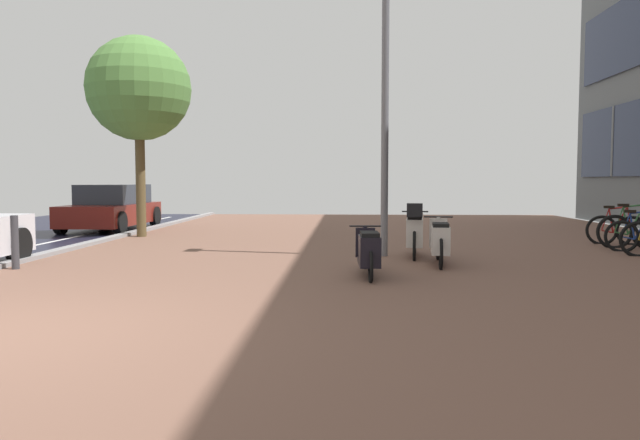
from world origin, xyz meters
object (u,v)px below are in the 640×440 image
Objects in this scene: parked_car_far at (112,208)px; street_tree at (139,89)px; lamp_post at (385,91)px; bollard_far at (15,242)px; bicycle_rack_09 at (617,230)px; scooter_far at (415,232)px; bicycle_rack_07 at (639,236)px; scooter_mid at (368,252)px; bicycle_rack_08 at (632,231)px; scooter_near at (440,242)px.

parked_car_far is 0.78× the size of street_tree.
street_tree is at bearing 148.44° from lamp_post.
street_tree is 6.59m from bollard_far.
bicycle_rack_09 is 0.23× the size of lamp_post.
scooter_far is at bearing -30.75° from street_tree.
parked_car_far is (-8.21, 6.07, 0.16)m from scooter_far.
bicycle_rack_09 is at bearing 27.61° from scooter_far.
bicycle_rack_07 reaches higher than scooter_mid.
bicycle_rack_07 reaches higher than bollard_far.
bicycle_rack_08 is at bearing -10.46° from street_tree.
bicycle_rack_07 is 11.72m from bollard_far.
lamp_post reaches higher than scooter_far.
bicycle_rack_08 is at bearing -18.08° from parked_car_far.
bicycle_rack_07 is 4.80m from scooter_near.
bicycle_rack_07 is 5.99m from lamp_post.
lamp_post is (-0.88, 1.20, 2.75)m from scooter_near.
lamp_post reaches higher than street_tree.
scooter_near is (-4.54, -3.53, 0.07)m from bicycle_rack_09.
bicycle_rack_09 is 0.33× the size of parked_car_far.
scooter_mid is at bearing -144.82° from bicycle_rack_08.
bicycle_rack_07 is 4.77m from scooter_far.
lamp_post is at bearing -156.76° from bicycle_rack_09.
bollard_far is (-0.13, -5.68, -3.33)m from street_tree.
scooter_mid is 0.32× the size of lamp_post.
lamp_post is 7.01m from bollard_far.
parked_car_far is 4.50× the size of bollard_far.
lamp_post reaches higher than bicycle_rack_09.
scooter_mid is 2.08× the size of bollard_far.
scooter_far is (-4.65, -1.08, 0.15)m from bicycle_rack_07.
scooter_near is at bearing -142.14° from bicycle_rack_09.
bicycle_rack_07 is at bearing 13.03° from scooter_far.
scooter_far is (-0.32, 0.99, 0.08)m from scooter_near.
bicycle_rack_08 is at bearing -89.97° from bicycle_rack_09.
bicycle_rack_09 is at bearing 81.91° from bicycle_rack_07.
scooter_mid is 5.79m from bollard_far.
lamp_post is at bearing -37.45° from parked_car_far.
bicycle_rack_09 reaches higher than scooter_mid.
parked_car_far is (-7.26, 8.36, 0.26)m from scooter_mid.
scooter_near is 0.35× the size of street_tree.
lamp_post is at bearing 81.09° from scooter_mid.
parked_car_far reaches higher than bicycle_rack_07.
street_tree reaches higher than parked_car_far.
bicycle_rack_08 reaches higher than scooter_mid.
bicycle_rack_08 is 0.81× the size of scooter_near.
scooter_near is at bearing -72.06° from scooter_far.
scooter_near is 11.07m from parked_car_far.
lamp_post is (-5.42, -2.33, 2.82)m from bicycle_rack_09.
scooter_far is (-4.86, -2.54, 0.14)m from bicycle_rack_09.
bollard_far is (-11.58, -3.57, 0.08)m from bicycle_rack_08.
bicycle_rack_07 is 6.53m from scooter_mid.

